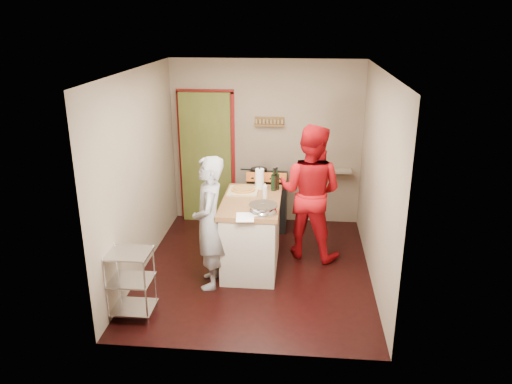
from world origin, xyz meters
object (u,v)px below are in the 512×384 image
island (252,232)px  person_stripe (209,223)px  stove (267,201)px  person_red (310,192)px  wire_shelving (131,281)px

island → person_stripe: size_ratio=0.83×
stove → person_red: 1.21m
person_red → stove: bearing=-34.3°
person_stripe → person_red: (1.22, 0.95, 0.10)m
wire_shelving → stove: bearing=63.1°
wire_shelving → island: (1.22, 1.30, 0.06)m
person_stripe → person_red: size_ratio=0.89×
island → stove: bearing=85.1°
stove → wire_shelving: size_ratio=1.26×
stove → person_red: bearing=-54.4°
wire_shelving → island: bearing=46.9°
stove → wire_shelving: (-1.33, -2.62, -0.01)m
stove → island: bearing=-94.9°
island → person_red: bearing=29.2°
wire_shelving → person_stripe: person_stripe is taller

